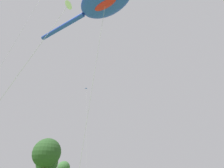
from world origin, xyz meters
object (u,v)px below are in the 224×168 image
object	(u,v)px
small_kite_triangle_green	(86,93)
tree_oak_left	(64,168)
big_show_kite	(103,2)
tree_broad_distant	(47,163)
tree_oak_right	(47,153)
small_kite_tiny_distant	(65,9)
small_kite_box_yellow	(37,5)

from	to	relation	value
small_kite_triangle_green	tree_oak_left	xyz separation A→B (m)	(8.49, 37.22, -13.00)
big_show_kite	tree_oak_left	xyz separation A→B (m)	(16.94, 60.58, -10.61)
tree_broad_distant	tree_oak_right	xyz separation A→B (m)	(-1.97, -6.35, 2.02)
small_kite_triangle_green	small_kite_tiny_distant	bearing A→B (deg)	-95.86
big_show_kite	tree_oak_left	distance (m)	63.79
small_kite_tiny_distant	tree_broad_distant	world-z (taller)	small_kite_tiny_distant
big_show_kite	tree_oak_left	bearing A→B (deg)	137.53
big_show_kite	tree_broad_distant	distance (m)	52.23
small_kite_triangle_green	small_kite_box_yellow	bearing A→B (deg)	-111.27
small_kite_box_yellow	small_kite_tiny_distant	distance (m)	14.21
tree_oak_right	small_kite_box_yellow	bearing A→B (deg)	-108.09
big_show_kite	tree_oak_right	distance (m)	45.39
small_kite_tiny_distant	tree_oak_left	world-z (taller)	small_kite_tiny_distant
tree_broad_distant	tree_oak_right	distance (m)	6.95
tree_broad_distant	small_kite_tiny_distant	bearing A→B (deg)	-102.89
tree_broad_distant	tree_oak_right	size ratio (longest dim) A/B	0.80
tree_oak_right	big_show_kite	bearing A→B (deg)	-98.32
small_kite_tiny_distant	small_kite_box_yellow	bearing A→B (deg)	50.87
tree_broad_distant	tree_oak_left	size ratio (longest dim) A/B	1.15
small_kite_box_yellow	small_kite_tiny_distant	xyz separation A→B (m)	(2.05, -9.33, -10.51)
small_kite_box_yellow	small_kite_tiny_distant	world-z (taller)	small_kite_box_yellow
big_show_kite	small_kite_triangle_green	size ratio (longest dim) A/B	0.85
big_show_kite	tree_oak_right	world-z (taller)	big_show_kite
small_kite_triangle_green	tree_broad_distant	distance (m)	29.94
small_kite_triangle_green	tree_oak_right	size ratio (longest dim) A/B	1.62
small_kite_box_yellow	tree_broad_distant	distance (m)	48.07
tree_oak_left	small_kite_triangle_green	bearing A→B (deg)	-102.86
small_kite_triangle_green	tree_oak_left	world-z (taller)	small_kite_triangle_green
big_show_kite	small_kite_box_yellow	xyz separation A→B (m)	(-5.77, 6.71, 3.58)
small_kite_triangle_green	tree_broad_distant	size ratio (longest dim) A/B	2.03
big_show_kite	small_kite_box_yellow	world-z (taller)	small_kite_box_yellow
small_kite_triangle_green	small_kite_tiny_distant	distance (m)	30.16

